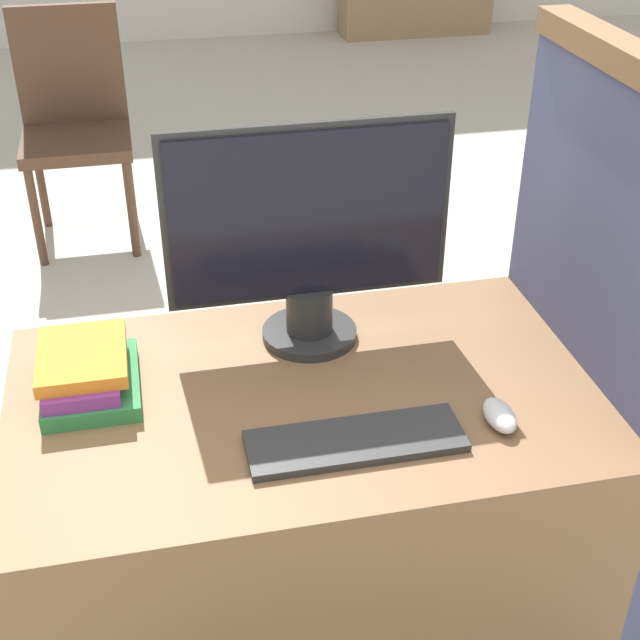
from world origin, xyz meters
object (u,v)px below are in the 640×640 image
Objects in this scene: keyboard at (355,441)px; book_stack at (86,372)px; monitor at (309,235)px; mouse at (500,415)px; far_chair at (74,115)px.

book_stack is (-0.47, 0.27, 0.03)m from keyboard.
monitor reaches higher than book_stack.
keyboard is 0.28m from mouse.
keyboard is at bearing -179.34° from mouse.
keyboard is at bearing -36.08° from far_chair.
book_stack is (-0.74, 0.27, 0.02)m from mouse.
monitor is 0.61× the size of far_chair.
monitor is 2.26× the size of book_stack.
keyboard is at bearing -30.19° from book_stack.
monitor is 1.48× the size of keyboard.
far_chair reaches higher than book_stack.
far_chair is at bearing 108.49° from mouse.
monitor is 0.51m from book_stack.
far_chair reaches higher than keyboard.
far_chair is at bearing 92.48° from book_stack.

